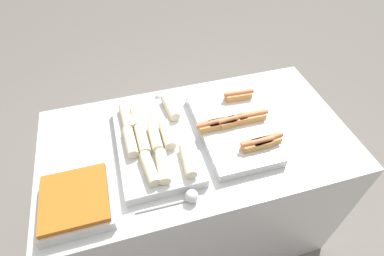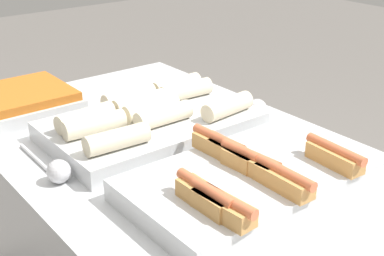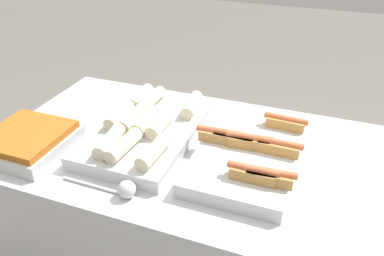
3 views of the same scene
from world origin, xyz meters
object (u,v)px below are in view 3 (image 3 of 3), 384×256
tray_hotdogs (249,152)px  serving_spoon_far (195,100)px  serving_spoon_near (123,189)px  tray_side_front (28,141)px  tray_wraps (146,129)px

tray_hotdogs → serving_spoon_far: tray_hotdogs is taller
serving_spoon_near → serving_spoon_far: 0.61m
tray_side_front → tray_hotdogs: bearing=15.9°
tray_side_front → serving_spoon_far: 0.67m
tray_hotdogs → tray_side_front: bearing=-164.1°
tray_side_front → serving_spoon_far: tray_side_front is taller
tray_hotdogs → tray_wraps: size_ratio=0.98×
serving_spoon_near → serving_spoon_far: size_ratio=1.00×
tray_wraps → tray_side_front: tray_wraps is taller
serving_spoon_near → tray_hotdogs: bearing=44.7°
tray_side_front → tray_wraps: bearing=31.1°
tray_side_front → serving_spoon_near: 0.43m
tray_hotdogs → tray_side_front: 0.76m
tray_hotdogs → tray_wraps: 0.38m
tray_hotdogs → serving_spoon_near: (-0.30, -0.30, -0.01)m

